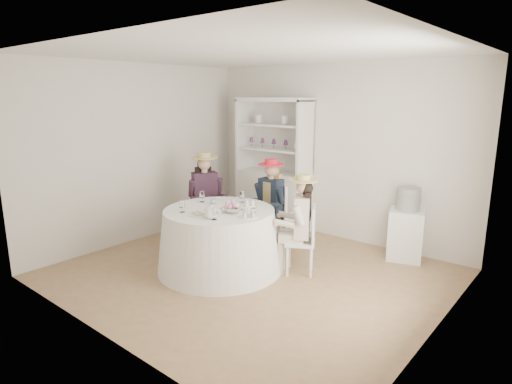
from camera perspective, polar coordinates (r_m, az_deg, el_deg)
The scene contains 23 objects.
ground at distance 5.57m, azimuth -0.67°, elevation -10.76°, with size 4.50×4.50×0.00m, color olive.
ceiling at distance 5.13m, azimuth -0.75°, elevation 18.08°, with size 4.50×4.50×0.00m, color white.
wall_back at distance 6.81m, azimuth 10.29°, elevation 5.20°, with size 4.50×4.50×0.00m, color silver.
wall_front at distance 3.91m, azimuth -20.03°, elevation -0.99°, with size 4.50×4.50×0.00m, color silver.
wall_left at distance 6.84m, azimuth -15.28°, elevation 4.99°, with size 4.50×4.50×0.00m, color silver.
wall_right at distance 4.13m, azimuth 23.84°, elevation -0.61°, with size 4.50×4.50×0.00m, color silver.
tea_table at distance 5.57m, azimuth -4.87°, elevation -6.37°, with size 1.61×1.61×0.81m.
hutch at distance 7.25m, azimuth 2.44°, elevation 1.26°, with size 1.42×0.81×2.19m.
side_table at distance 6.27m, azimuth 19.31°, elevation -5.37°, with size 0.45×0.45×0.70m, color silver.
hatbox at distance 6.14m, azimuth 19.66°, elevation -0.87°, with size 0.31×0.31×0.31m, color black.
guest_left at distance 6.44m, azimuth -6.76°, elevation -0.17°, with size 0.60×0.55×1.40m.
guest_mid at distance 6.21m, azimuth 1.89°, elevation -0.92°, with size 0.48×0.50×1.34m.
guest_right at distance 5.38m, azimuth 5.93°, elevation -3.51°, with size 0.55×0.50×1.28m.
spare_chair at distance 6.42m, azimuth 4.44°, elevation -2.73°, with size 0.55×0.55×0.96m.
teacup_a at distance 5.70m, azimuth -5.73°, elevation -1.34°, with size 0.08×0.08×0.06m, color white.
teacup_b at distance 5.69m, azimuth -3.13°, elevation -1.32°, with size 0.07×0.07×0.06m, color white.
teacup_c at distance 5.41m, azimuth -1.85°, elevation -2.06°, with size 0.08×0.08×0.06m, color white.
flower_bowl at distance 5.30m, azimuth -3.19°, elevation -2.42°, with size 0.24×0.24×0.06m, color white.
flower_arrangement at distance 5.31m, azimuth -3.45°, elevation -1.82°, with size 0.17×0.17×0.06m.
table_teapot at distance 5.04m, azimuth -5.96°, elevation -2.73°, with size 0.23×0.17×0.18m.
sandwich_plate at distance 5.22m, azimuth -7.65°, elevation -2.92°, with size 0.24×0.24×0.05m.
cupcake_stand at distance 5.07m, azimuth -1.00°, elevation -2.57°, with size 0.21×0.21×0.20m.
stemware_set at distance 5.43m, azimuth -4.97°, elevation -1.56°, with size 0.96×0.93×0.15m.
Camera 1 is at (3.31, -3.89, 2.23)m, focal length 30.00 mm.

